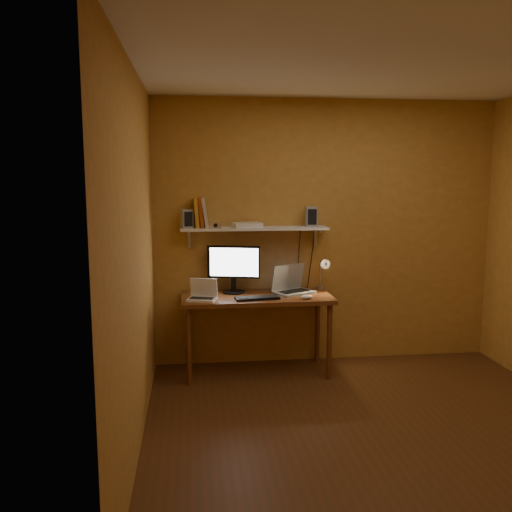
{
  "coord_description": "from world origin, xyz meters",
  "views": [
    {
      "loc": [
        -1.32,
        -3.64,
        1.86
      ],
      "look_at": [
        -0.75,
        1.18,
        1.14
      ],
      "focal_mm": 38.0,
      "sensor_mm": 36.0,
      "label": 1
    }
  ],
  "objects": [
    {
      "name": "laptop",
      "position": [
        -0.39,
        1.38,
        0.82
      ],
      "size": [
        0.44,
        0.39,
        0.27
      ],
      "rotation": [
        0.0,
        0.0,
        0.48
      ],
      "color": "gray",
      "rests_on": "desk"
    },
    {
      "name": "speaker_right",
      "position": [
        -0.18,
        1.48,
        1.47
      ],
      "size": [
        0.11,
        0.11,
        0.19
      ],
      "primitive_type": "cube",
      "rotation": [
        0.0,
        0.0,
        -0.02
      ],
      "color": "gray",
      "rests_on": "wall_shelf"
    },
    {
      "name": "netbook",
      "position": [
        -1.24,
        1.17,
        0.8
      ],
      "size": [
        0.29,
        0.24,
        0.19
      ],
      "rotation": [
        0.0,
        0.0,
        -0.28
      ],
      "color": "white",
      "rests_on": "desk"
    },
    {
      "name": "room",
      "position": [
        0.0,
        0.0,
        1.3
      ],
      "size": [
        3.44,
        3.24,
        2.64
      ],
      "color": "#562C16",
      "rests_on": "ground"
    },
    {
      "name": "desk",
      "position": [
        -0.73,
        1.28,
        0.66
      ],
      "size": [
        1.4,
        0.6,
        0.75
      ],
      "color": "brown",
      "rests_on": "ground"
    },
    {
      "name": "monitor",
      "position": [
        -0.94,
        1.42,
        1.01
      ],
      "size": [
        0.5,
        0.26,
        0.45
      ],
      "rotation": [
        0.0,
        0.0,
        -0.23
      ],
      "color": "black",
      "rests_on": "desk"
    },
    {
      "name": "wall_shelf",
      "position": [
        -0.73,
        1.47,
        1.36
      ],
      "size": [
        1.4,
        0.25,
        0.21
      ],
      "color": "silver",
      "rests_on": "room"
    },
    {
      "name": "router",
      "position": [
        -0.8,
        1.46,
        1.4
      ],
      "size": [
        0.3,
        0.23,
        0.04
      ],
      "primitive_type": "cube",
      "rotation": [
        0.0,
        0.0,
        0.21
      ],
      "color": "white",
      "rests_on": "wall_shelf"
    },
    {
      "name": "keyboard",
      "position": [
        -0.74,
        1.13,
        0.76
      ],
      "size": [
        0.41,
        0.17,
        0.02
      ],
      "primitive_type": "cube",
      "rotation": [
        0.0,
        0.0,
        0.1
      ],
      "color": "black",
      "rests_on": "desk"
    },
    {
      "name": "desk_lamp",
      "position": [
        -0.07,
        1.41,
        0.96
      ],
      "size": [
        0.09,
        0.23,
        0.38
      ],
      "color": "silver",
      "rests_on": "desk"
    },
    {
      "name": "speaker_left",
      "position": [
        -1.37,
        1.46,
        1.46
      ],
      "size": [
        0.12,
        0.12,
        0.17
      ],
      "primitive_type": "cube",
      "rotation": [
        0.0,
        0.0,
        0.33
      ],
      "color": "gray",
      "rests_on": "wall_shelf"
    },
    {
      "name": "books",
      "position": [
        -1.24,
        1.49,
        1.51
      ],
      "size": [
        0.14,
        0.19,
        0.28
      ],
      "color": "#B98420",
      "rests_on": "wall_shelf"
    },
    {
      "name": "shelf_camera",
      "position": [
        -1.1,
        1.39,
        1.4
      ],
      "size": [
        0.1,
        0.06,
        0.06
      ],
      "color": "silver",
      "rests_on": "wall_shelf"
    },
    {
      "name": "mouse",
      "position": [
        -0.3,
        1.09,
        0.77
      ],
      "size": [
        0.11,
        0.07,
        0.04
      ],
      "primitive_type": "ellipsoid",
      "rotation": [
        0.0,
        0.0,
        0.01
      ],
      "color": "white",
      "rests_on": "desk"
    }
  ]
}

